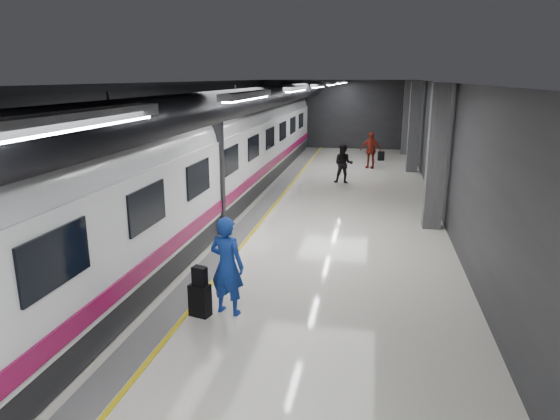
{
  "coord_description": "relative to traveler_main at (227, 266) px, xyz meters",
  "views": [
    {
      "loc": [
        2.66,
        -14.03,
        4.68
      ],
      "look_at": [
        0.34,
        -1.88,
        1.37
      ],
      "focal_mm": 32.0,
      "sensor_mm": 36.0,
      "label": 1
    }
  ],
  "objects": [
    {
      "name": "platform_hall",
      "position": [
        -0.15,
        5.99,
        2.51
      ],
      "size": [
        10.02,
        40.02,
        4.51
      ],
      "color": "black",
      "rests_on": "ground"
    },
    {
      "name": "train",
      "position": [
        -3.11,
        5.04,
        1.05
      ],
      "size": [
        3.05,
        38.0,
        4.05
      ],
      "color": "black",
      "rests_on": "ground"
    },
    {
      "name": "traveler_far_a",
      "position": [
        1.45,
        13.39,
        -0.13
      ],
      "size": [
        0.88,
        0.7,
        1.78
      ],
      "primitive_type": "imported",
      "rotation": [
        0.0,
        0.0,
        -0.03
      ],
      "color": "black",
      "rests_on": "ground"
    },
    {
      "name": "traveler_main",
      "position": [
        0.0,
        0.0,
        0.0
      ],
      "size": [
        0.84,
        0.66,
        2.04
      ],
      "primitive_type": "imported",
      "rotation": [
        0.0,
        0.0,
        2.89
      ],
      "color": "#163BAB",
      "rests_on": "ground"
    },
    {
      "name": "traveler_far_b",
      "position": [
        2.58,
        17.63,
        -0.07
      ],
      "size": [
        1.2,
        0.77,
        1.9
      ],
      "primitive_type": "imported",
      "rotation": [
        0.0,
        0.0,
        -0.3
      ],
      "color": "maroon",
      "rests_on": "ground"
    },
    {
      "name": "suitcase_main",
      "position": [
        -0.51,
        -0.23,
        -0.69
      ],
      "size": [
        0.46,
        0.35,
        0.67
      ],
      "primitive_type": "cube",
      "rotation": [
        0.0,
        0.0,
        -0.25
      ],
      "color": "black",
      "rests_on": "ground"
    },
    {
      "name": "suitcase_far",
      "position": [
        3.17,
        20.25,
        -0.76
      ],
      "size": [
        0.4,
        0.3,
        0.52
      ],
      "primitive_type": "cube",
      "rotation": [
        0.0,
        0.0,
        0.21
      ],
      "color": "black",
      "rests_on": "ground"
    },
    {
      "name": "shoulder_bag",
      "position": [
        -0.49,
        -0.26,
        -0.16
      ],
      "size": [
        0.32,
        0.23,
        0.39
      ],
      "primitive_type": "cube",
      "rotation": [
        0.0,
        0.0,
        -0.26
      ],
      "color": "black",
      "rests_on": "suitcase_main"
    },
    {
      "name": "ground",
      "position": [
        0.14,
        5.04,
        -1.02
      ],
      "size": [
        40.0,
        40.0,
        0.0
      ],
      "primitive_type": "plane",
      "color": "silver",
      "rests_on": "ground"
    }
  ]
}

